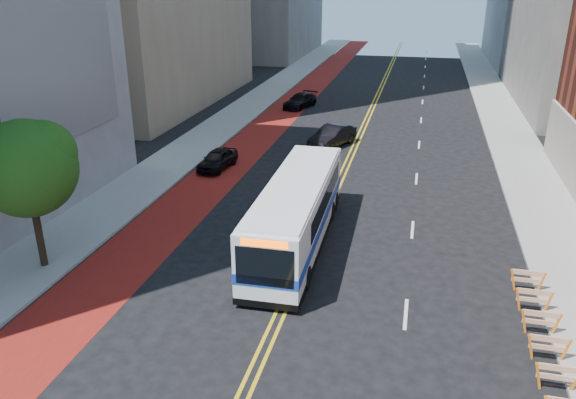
{
  "coord_description": "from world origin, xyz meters",
  "views": [
    {
      "loc": [
        4.65,
        -13.25,
        12.42
      ],
      "look_at": [
        -0.43,
        8.0,
        3.57
      ],
      "focal_mm": 35.0,
      "sensor_mm": 36.0,
      "label": 1
    }
  ],
  "objects_px": {
    "car_b": "(332,136)",
    "car_c": "(300,101)",
    "street_tree": "(28,165)",
    "car_a": "(217,159)",
    "transit_bus": "(297,211)"
  },
  "relations": [
    {
      "from": "transit_bus",
      "to": "car_b",
      "type": "bearing_deg",
      "value": 92.35
    },
    {
      "from": "street_tree",
      "to": "car_a",
      "type": "relative_size",
      "value": 1.7
    },
    {
      "from": "transit_bus",
      "to": "car_a",
      "type": "relative_size",
      "value": 3.11
    },
    {
      "from": "street_tree",
      "to": "car_c",
      "type": "bearing_deg",
      "value": 82.98
    },
    {
      "from": "car_b",
      "to": "car_c",
      "type": "xyz_separation_m",
      "value": [
        -5.26,
        12.49,
        -0.12
      ]
    },
    {
      "from": "transit_bus",
      "to": "car_b",
      "type": "distance_m",
      "value": 17.12
    },
    {
      "from": "car_c",
      "to": "car_b",
      "type": "bearing_deg",
      "value": -50.71
    },
    {
      "from": "transit_bus",
      "to": "car_c",
      "type": "bearing_deg",
      "value": 100.92
    },
    {
      "from": "street_tree",
      "to": "car_a",
      "type": "height_order",
      "value": "street_tree"
    },
    {
      "from": "car_b",
      "to": "car_c",
      "type": "bearing_deg",
      "value": 134.15
    },
    {
      "from": "street_tree",
      "to": "car_b",
      "type": "relative_size",
      "value": 1.39
    },
    {
      "from": "street_tree",
      "to": "car_c",
      "type": "height_order",
      "value": "street_tree"
    },
    {
      "from": "street_tree",
      "to": "car_a",
      "type": "distance_m",
      "value": 15.73
    },
    {
      "from": "street_tree",
      "to": "car_c",
      "type": "xyz_separation_m",
      "value": [
        4.25,
        34.5,
        -4.24
      ]
    },
    {
      "from": "car_b",
      "to": "transit_bus",
      "type": "bearing_deg",
      "value": -65.23
    }
  ]
}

